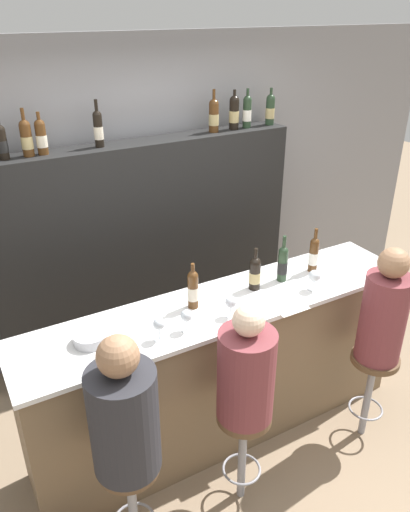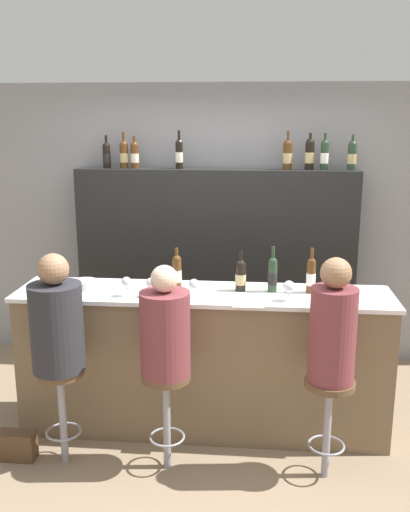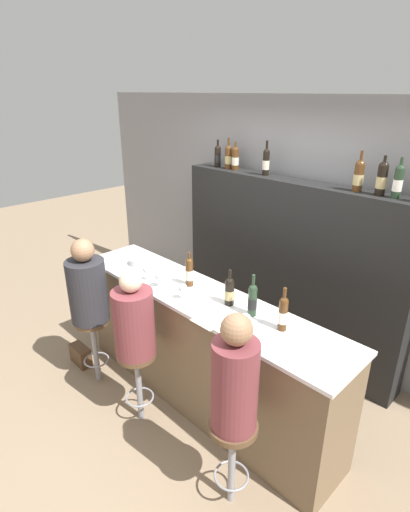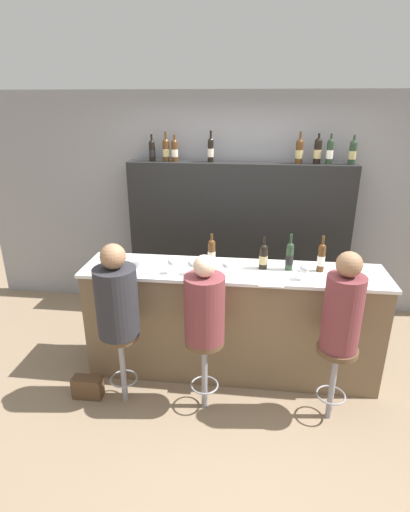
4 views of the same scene
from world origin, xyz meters
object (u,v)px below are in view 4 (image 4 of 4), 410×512
at_px(wine_bottle_backbar_3, 211,150).
at_px(wine_glass_1, 191,264).
at_px(wine_bottle_backbar_2, 175,150).
at_px(wine_glass_2, 226,266).
at_px(handbag, 88,387).
at_px(guest_seated_middle, 204,305).
at_px(wine_bottle_backbar_6, 330,151).
at_px(wine_bottle_backbar_7, 353,152).
at_px(wine_bottle_counter_3, 321,257).
at_px(bar_stool_right, 335,365).
at_px(wine_glass_0, 172,263).
at_px(guest_seated_left, 117,297).
at_px(wine_glass_3, 304,269).
at_px(wine_bottle_backbar_1, 166,150).
at_px(wine_bottle_counter_1, 263,256).
at_px(guest_seated_right, 343,308).
at_px(wine_bottle_backbar_0, 152,150).
at_px(wine_bottle_backbar_4, 299,151).
at_px(bar_stool_left, 121,350).
at_px(wine_bottle_backbar_5, 318,151).
at_px(wine_bottle_counter_2, 290,256).
at_px(bar_stool_middle, 205,356).
at_px(metal_bowl, 137,262).
at_px(wine_bottle_counter_0, 212,253).

xyz_separation_m(wine_bottle_backbar_3, wine_glass_1, (-0.02, -1.37, -0.81)).
xyz_separation_m(wine_bottle_backbar_2, wine_glass_2, (0.69, -1.37, -0.79)).
bearing_deg(wine_glass_2, handbag, -161.88).
height_order(wine_bottle_backbar_2, guest_seated_middle, wine_bottle_backbar_2).
bearing_deg(wine_bottle_backbar_6, wine_bottle_backbar_7, -0.00).
xyz_separation_m(wine_bottle_counter_3, bar_stool_right, (0.09, -0.59, -0.69)).
distance_m(wine_bottle_backbar_2, wine_glass_1, 1.63).
xyz_separation_m(wine_glass_0, bar_stool_right, (1.38, -0.39, -0.65)).
distance_m(wine_glass_1, guest_seated_left, 0.69).
xyz_separation_m(wine_glass_3, bar_stool_right, (0.25, -0.39, -0.65)).
bearing_deg(wine_glass_3, wine_bottle_backbar_1, 136.33).
bearing_deg(handbag, wine_bottle_counter_1, 21.59).
xyz_separation_m(wine_bottle_backbar_1, guest_seated_right, (1.69, -1.76, -0.94)).
distance_m(wine_bottle_counter_1, wine_glass_2, 0.38).
bearing_deg(wine_bottle_backbar_7, wine_bottle_counter_3, -109.78).
xyz_separation_m(wine_bottle_backbar_0, wine_glass_1, (0.64, -1.37, -0.79)).
relative_size(wine_bottle_backbar_4, handbag, 1.29).
xyz_separation_m(bar_stool_left, guest_seated_right, (1.75, 0.00, 0.51)).
relative_size(wine_bottle_backbar_4, wine_glass_0, 2.37).
distance_m(wine_bottle_backbar_6, guest_seated_left, 2.72).
distance_m(wine_bottle_backbar_4, wine_glass_2, 1.73).
bearing_deg(wine_bottle_counter_1, wine_glass_3, -31.61).
bearing_deg(guest_seated_left, handbag, 180.00).
height_order(wine_bottle_backbar_5, wine_glass_1, wine_bottle_backbar_5).
xyz_separation_m(wine_bottle_backbar_2, wine_bottle_backbar_3, (0.40, -0.00, 0.01)).
distance_m(wine_bottle_backbar_3, handbag, 2.73).
bearing_deg(wine_bottle_counter_2, handbag, -161.03).
relative_size(wine_bottle_counter_2, bar_stool_left, 0.49).
relative_size(wine_bottle_backbar_4, guest_seated_middle, 0.46).
bearing_deg(wine_glass_0, wine_bottle_backbar_2, 98.86).
distance_m(wine_bottle_backbar_0, guest_seated_left, 2.00).
relative_size(wine_bottle_backbar_4, bar_stool_middle, 0.49).
distance_m(wine_bottle_backbar_1, bar_stool_right, 2.84).
relative_size(wine_glass_3, handbag, 0.55).
relative_size(wine_bottle_backbar_1, wine_bottle_backbar_3, 0.96).
bearing_deg(guest_seated_right, wine_glass_1, 162.10).
relative_size(wine_glass_0, wine_glass_2, 1.02).
xyz_separation_m(wine_glass_1, bar_stool_left, (-0.55, -0.39, -0.65)).
bearing_deg(wine_glass_0, bar_stool_left, -133.86).
xyz_separation_m(wine_bottle_backbar_2, wine_glass_0, (0.21, -1.37, -0.79)).
distance_m(wine_bottle_counter_2, bar_stool_right, 0.98).
bearing_deg(wine_bottle_backbar_5, guest_seated_right, -88.89).
bearing_deg(wine_glass_0, wine_glass_3, -0.00).
distance_m(metal_bowl, guest_seated_middle, 0.89).
distance_m(guest_seated_left, guest_seated_middle, 0.71).
relative_size(wine_bottle_backbar_1, wine_glass_2, 2.33).
xyz_separation_m(wine_bottle_counter_3, guest_seated_middle, (-0.96, -0.59, -0.22)).
height_order(wine_bottle_counter_3, handbag, wine_bottle_counter_3).
height_order(wine_bottle_counter_1, wine_glass_0, wine_bottle_counter_1).
bearing_deg(wine_bottle_counter_0, guest_seated_right, -29.50).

